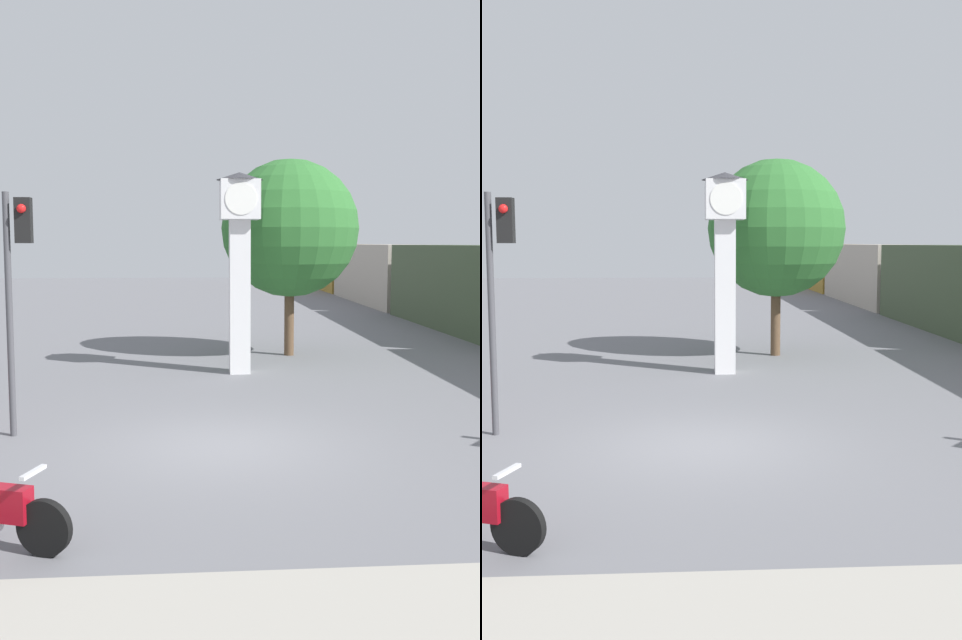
{
  "view_description": "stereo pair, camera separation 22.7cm",
  "coord_description": "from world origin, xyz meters",
  "views": [
    {
      "loc": [
        -0.63,
        -11.94,
        3.49
      ],
      "look_at": [
        0.42,
        1.77,
        2.0
      ],
      "focal_mm": 40.0,
      "sensor_mm": 36.0,
      "label": 1
    },
    {
      "loc": [
        -0.4,
        -11.95,
        3.49
      ],
      "look_at": [
        0.42,
        1.77,
        2.0
      ],
      "focal_mm": 40.0,
      "sensor_mm": 36.0,
      "label": 2
    }
  ],
  "objects": [
    {
      "name": "ground_plane",
      "position": [
        0.0,
        0.0,
        0.0
      ],
      "size": [
        120.0,
        120.0,
        0.0
      ],
      "primitive_type": "plane",
      "color": "slate"
    },
    {
      "name": "freight_train",
      "position": [
        10.76,
        22.4,
        1.7
      ],
      "size": [
        2.8,
        52.74,
        3.4
      ],
      "color": "#ADA393",
      "rests_on": "ground_plane"
    },
    {
      "name": "street_tree",
      "position": [
        2.57,
        9.89,
        3.92
      ],
      "size": [
        4.21,
        4.21,
        6.03
      ],
      "color": "brown",
      "rests_on": "ground_plane"
    },
    {
      "name": "traffic_light",
      "position": [
        -3.63,
        0.98,
        3.01
      ],
      "size": [
        0.5,
        0.35,
        4.38
      ],
      "color": "#47474C",
      "rests_on": "ground_plane"
    },
    {
      "name": "clock_tower",
      "position": [
        0.8,
        6.96,
        3.51
      ],
      "size": [
        1.23,
        1.23,
        5.33
      ],
      "color": "white",
      "rests_on": "ground_plane"
    }
  ]
}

